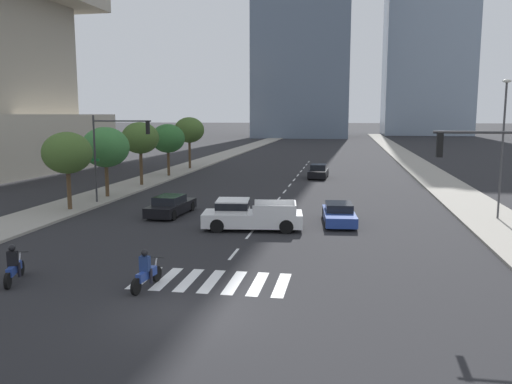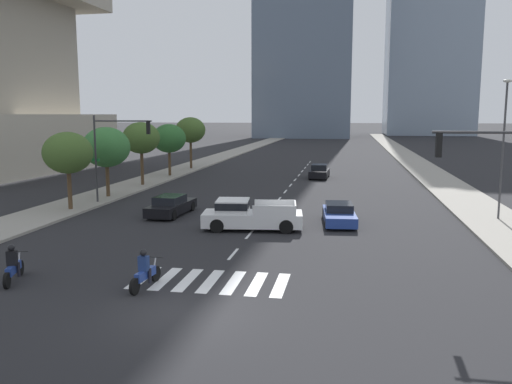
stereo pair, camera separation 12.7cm
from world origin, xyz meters
The scene contains 18 objects.
ground_plane centered at (0.00, 0.00, 0.00)m, with size 800.00×800.00×0.00m, color #232326.
sidewalk_east centered at (13.75, 30.00, 0.07)m, with size 4.00×260.00×0.15m, color gray.
sidewalk_west centered at (-13.75, 30.00, 0.07)m, with size 4.00×260.00×0.15m, color gray.
crosswalk_near centered at (0.00, 3.32, 0.00)m, with size 5.85×2.85×0.01m.
lane_divider_center centered at (0.00, 31.32, 0.00)m, with size 0.14×50.00×0.01m.
motorcycle_lead centered at (-7.38, 1.95, 0.58)m, with size 0.99×2.16×1.49m.
motorcycle_trailing centered at (-2.16, 2.15, 0.58)m, with size 0.70×2.16×1.49m.
pickup_truck centered at (-0.34, 12.56, 0.81)m, with size 5.69×2.73×1.67m.
sedan_black_0 centered at (2.26, 37.18, 0.63)m, with size 1.92×4.45×1.37m.
sedan_black_1 centered at (-5.93, 15.85, 0.59)m, with size 2.03×4.77×1.27m.
sedan_blue_2 centered at (4.64, 15.10, 0.55)m, with size 2.14×4.72×1.18m.
traffic_signal_far centered at (-11.01, 19.01, 4.34)m, with size 4.55×0.28×6.14m.
street_lamp_east centered at (14.05, 17.48, 4.86)m, with size 0.50×0.24×8.21m.
street_tree_nearest centered at (-12.95, 16.00, 3.85)m, with size 3.20×3.20×5.07m.
street_tree_second centered at (-12.95, 21.54, 3.89)m, with size 3.56×3.56×5.26m.
street_tree_third centered at (-12.95, 28.35, 4.28)m, with size 3.27×3.27×5.54m.
street_tree_fourth centered at (-12.95, 35.62, 3.92)m, with size 3.42×3.42×5.24m.
street_tree_fifth centered at (-12.95, 43.02, 4.56)m, with size 3.45×3.45×5.90m.
Camera 1 is at (4.95, -15.40, 6.31)m, focal length 36.67 mm.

